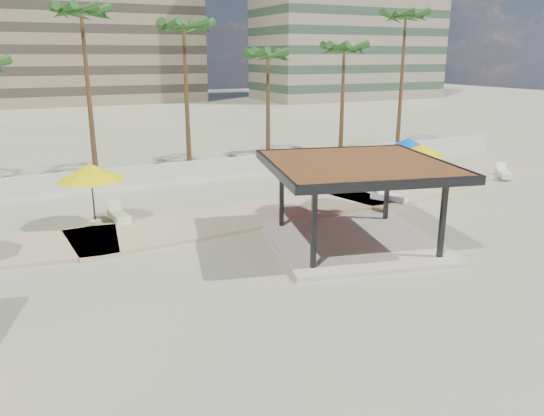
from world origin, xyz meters
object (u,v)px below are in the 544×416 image
(pavilion_central, at_px, (356,196))
(lounger_c, at_px, (388,197))
(lounger_a, at_px, (119,215))
(lounger_b, at_px, (380,180))
(umbrella_c, at_px, (317,169))
(lounger_d, at_px, (504,174))

(pavilion_central, bearing_deg, lounger_c, 54.19)
(pavilion_central, distance_m, lounger_a, 11.16)
(pavilion_central, relative_size, lounger_a, 4.16)
(lounger_c, bearing_deg, pavilion_central, 101.46)
(pavilion_central, relative_size, lounger_b, 3.54)
(lounger_b, relative_size, lounger_c, 1.15)
(umbrella_c, bearing_deg, pavilion_central, -99.15)
(umbrella_c, bearing_deg, lounger_c, 3.62)
(pavilion_central, relative_size, lounger_d, 4.32)
(umbrella_c, relative_size, lounger_c, 1.73)
(pavilion_central, bearing_deg, lounger_d, 34.68)
(lounger_a, xyz_separation_m, lounger_d, (23.68, -1.63, -0.00))
(pavilion_central, height_order, lounger_d, pavilion_central)
(umbrella_c, xyz_separation_m, lounger_b, (6.53, 3.45, -1.96))
(lounger_c, bearing_deg, lounger_d, -111.17)
(umbrella_c, distance_m, lounger_b, 7.64)
(umbrella_c, distance_m, lounger_a, 9.62)
(lounger_b, height_order, lounger_c, lounger_b)
(umbrella_c, bearing_deg, lounger_b, 27.84)
(lounger_a, bearing_deg, umbrella_c, -115.09)
(lounger_c, bearing_deg, lounger_a, 49.38)
(pavilion_central, distance_m, lounger_b, 10.63)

